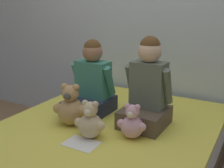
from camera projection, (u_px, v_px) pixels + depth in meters
The scene contains 8 objects.
wall_behind_bed at pixel (159, 8), 2.51m from camera, with size 8.00×0.06×2.50m.
bed at pixel (101, 161), 1.95m from camera, with size 1.42×1.88×0.48m.
child_on_left at pixel (91, 85), 2.12m from camera, with size 0.35×0.38×0.56m.
child_on_right at pixel (147, 90), 1.90m from camera, with size 0.32×0.33×0.61m.
teddy_bear_held_by_left_child at pixel (71, 108), 1.93m from camera, with size 0.24×0.19×0.30m.
teddy_bear_held_by_right_child at pixel (132, 124), 1.75m from camera, with size 0.19×0.14×0.23m.
teddy_bear_between_children at pixel (90, 122), 1.75m from camera, with size 0.20×0.15×0.25m.
sign_card at pixel (81, 144), 1.69m from camera, with size 0.21×0.15×0.00m.
Camera 1 is at (0.91, -1.46, 1.30)m, focal length 45.00 mm.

